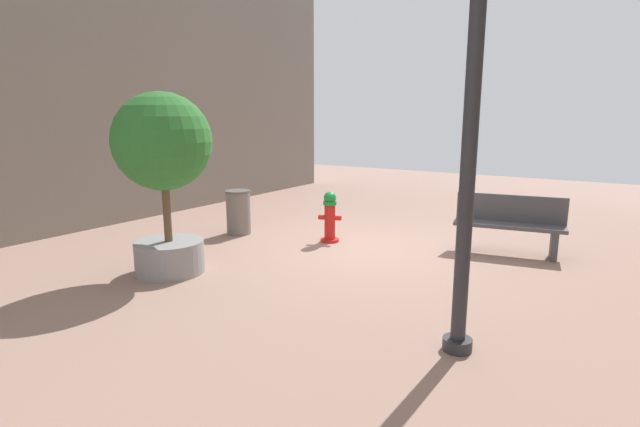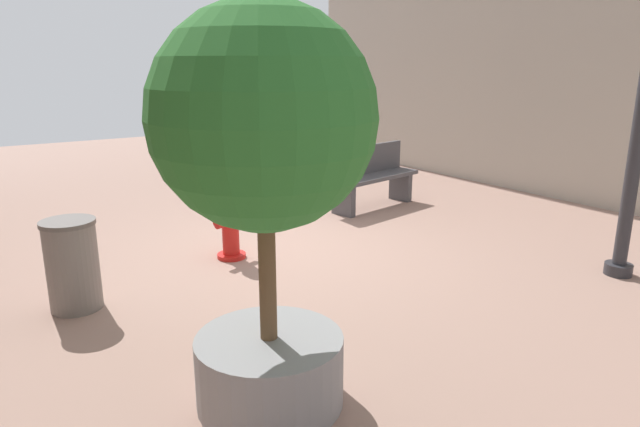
# 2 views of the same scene
# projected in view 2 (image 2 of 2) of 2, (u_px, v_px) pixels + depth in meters

# --- Properties ---
(ground_plane) EXTENTS (23.40, 23.40, 0.00)m
(ground_plane) POSITION_uv_depth(u_px,v_px,m) (282.00, 250.00, 6.67)
(ground_plane) COLOR #9E7A6B
(fire_hydrant) EXTENTS (0.42, 0.40, 0.91)m
(fire_hydrant) POSITION_uv_depth(u_px,v_px,m) (230.00, 220.00, 6.28)
(fire_hydrant) COLOR red
(fire_hydrant) RESTS_ON ground_plane
(bench_near) EXTENTS (1.74, 0.73, 0.95)m
(bench_near) POSITION_uv_depth(u_px,v_px,m) (371.00, 175.00, 8.57)
(bench_near) COLOR #4C4C51
(bench_near) RESTS_ON ground_plane
(planter_tree) EXTENTS (1.34, 1.34, 2.54)m
(planter_tree) POSITION_uv_depth(u_px,v_px,m) (264.00, 160.00, 3.26)
(planter_tree) COLOR gray
(planter_tree) RESTS_ON ground_plane
(trash_bin) EXTENTS (0.48, 0.48, 0.84)m
(trash_bin) POSITION_uv_depth(u_px,v_px,m) (72.00, 265.00, 4.97)
(trash_bin) COLOR slate
(trash_bin) RESTS_ON ground_plane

